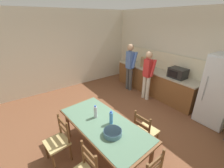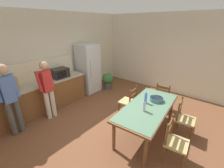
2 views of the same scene
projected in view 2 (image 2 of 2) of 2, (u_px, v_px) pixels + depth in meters
The scene contains 19 objects.
ground_plane at pixel (112, 128), 3.88m from camera, with size 8.32×8.32×0.00m, color brown.
wall_back at pixel (50, 59), 4.90m from camera, with size 6.52×0.12×2.90m, color beige.
wall_right at pixel (167, 54), 5.66m from camera, with size 0.12×5.20×2.90m, color beige.
kitchen_counter at pixel (35, 99), 4.40m from camera, with size 3.27×0.66×0.89m.
counter_splashback at pixel (25, 73), 4.31m from camera, with size 3.23×0.03×0.60m, color beige.
refrigerator at pixel (88, 69), 5.70m from camera, with size 0.71×0.73×1.83m.
microwave at pixel (60, 73), 4.81m from camera, with size 0.50×0.39×0.30m.
paper_bag at pixel (12, 85), 3.81m from camera, with size 0.24×0.16×0.36m, color tan.
dining_table at pixel (148, 109), 3.48m from camera, with size 2.07×1.07×0.76m.
bottle_near_centre at pixel (144, 106), 3.21m from camera, with size 0.07×0.07×0.27m.
bottle_off_centre at pixel (146, 98), 3.53m from camera, with size 0.07×0.07×0.27m.
serving_bowl at pixel (156, 99), 3.66m from camera, with size 0.32×0.32×0.09m.
chair_side_near_left at pixel (175, 142), 2.84m from camera, with size 0.46×0.44×0.91m.
chair_side_near_right at pixel (184, 119), 3.52m from camera, with size 0.46×0.44×0.91m.
chair_head_end at pixel (163, 97), 4.55m from camera, with size 0.42×0.44×0.91m.
chair_side_far_right at pixel (129, 101), 4.30m from camera, with size 0.45×0.43×0.91m.
person_at_sink at pixel (9, 97), 3.38m from camera, with size 0.44×0.30×1.75m.
person_at_counter at pixel (47, 87), 4.02m from camera, with size 0.41×0.29×1.65m.
potted_plant at pixel (108, 80), 6.10m from camera, with size 0.44×0.44×0.67m.
Camera 2 is at (-2.44, -2.00, 2.53)m, focal length 24.00 mm.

